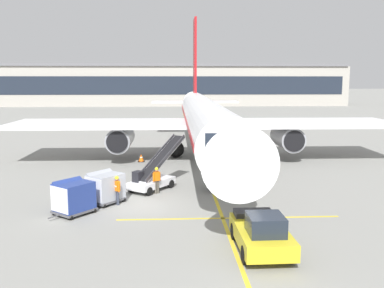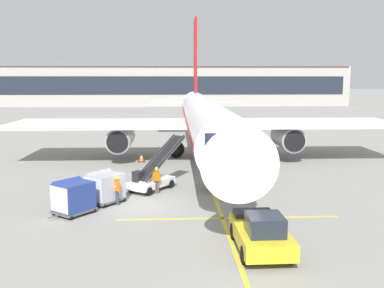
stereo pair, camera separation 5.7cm
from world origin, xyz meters
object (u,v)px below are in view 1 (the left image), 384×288
object	(u,v)px
parked_airplane	(204,119)
ground_crew_by_carts	(117,188)
belt_loader	(153,176)
ground_crew_by_loader	(157,178)
safety_cone_engine_keepout	(141,158)
pushback_tug	(261,232)
baggage_cart_lead	(105,187)
baggage_cart_second	(73,196)

from	to	relation	value
parked_airplane	ground_crew_by_carts	xyz separation A→B (m)	(-6.29, -14.46, -2.77)
belt_loader	ground_crew_by_loader	xyz separation A→B (m)	(0.27, -1.06, 0.07)
ground_crew_by_carts	safety_cone_engine_keepout	distance (m)	13.46
belt_loader	pushback_tug	bearing A→B (deg)	-64.71
safety_cone_engine_keepout	baggage_cart_lead	bearing A→B (deg)	-95.66
belt_loader	safety_cone_engine_keepout	bearing A→B (deg)	98.46
pushback_tug	safety_cone_engine_keepout	world-z (taller)	pushback_tug
belt_loader	safety_cone_engine_keepout	size ratio (longest dim) A/B	7.01
baggage_cart_lead	ground_crew_by_carts	size ratio (longest dim) A/B	1.50
belt_loader	pushback_tug	distance (m)	11.93
parked_airplane	pushback_tug	bearing A→B (deg)	-87.88
parked_airplane	safety_cone_engine_keepout	xyz separation A→B (m)	(-5.77, -1.02, -3.43)
parked_airplane	pushback_tug	distance (m)	21.96
baggage_cart_lead	baggage_cart_second	size ratio (longest dim) A/B	1.00
ground_crew_by_loader	safety_cone_engine_keepout	bearing A→B (deg)	99.02
baggage_cart_lead	ground_crew_by_carts	distance (m)	0.88
baggage_cart_lead	safety_cone_engine_keepout	xyz separation A→B (m)	(1.29, 13.02, -0.66)
parked_airplane	belt_loader	distance (m)	12.11
belt_loader	baggage_cart_lead	size ratio (longest dim) A/B	1.86
belt_loader	baggage_cart_lead	bearing A→B (deg)	-131.87
ground_crew_by_loader	safety_cone_engine_keepout	world-z (taller)	ground_crew_by_loader
baggage_cart_lead	pushback_tug	distance (m)	11.01
pushback_tug	safety_cone_engine_keepout	distance (m)	21.75
pushback_tug	ground_crew_by_carts	xyz separation A→B (m)	(-7.09, 7.29, 0.17)
baggage_cart_lead	baggage_cart_second	bearing A→B (deg)	-124.54
parked_airplane	baggage_cart_lead	bearing A→B (deg)	-116.69
belt_loader	baggage_cart_second	distance (m)	6.65
belt_loader	safety_cone_engine_keepout	distance (m)	10.06
ground_crew_by_loader	safety_cone_engine_keepout	distance (m)	11.16
baggage_cart_lead	pushback_tug	world-z (taller)	baggage_cart_lead
belt_loader	baggage_cart_second	bearing A→B (deg)	-129.11
parked_airplane	belt_loader	world-z (taller)	parked_airplane
parked_airplane	ground_crew_by_loader	distance (m)	12.98
ground_crew_by_carts	baggage_cart_second	bearing A→B (deg)	-143.01
baggage_cart_second	belt_loader	bearing A→B (deg)	50.89
belt_loader	baggage_cart_lead	world-z (taller)	belt_loader
baggage_cart_lead	safety_cone_engine_keepout	size ratio (longest dim) A/B	3.78
baggage_cart_lead	safety_cone_engine_keepout	bearing A→B (deg)	84.34
parked_airplane	baggage_cart_lead	distance (m)	15.97
ground_crew_by_loader	baggage_cart_second	bearing A→B (deg)	-137.47
parked_airplane	safety_cone_engine_keepout	distance (m)	6.79
ground_crew_by_loader	safety_cone_engine_keepout	xyz separation A→B (m)	(-1.75, 11.00, -0.66)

